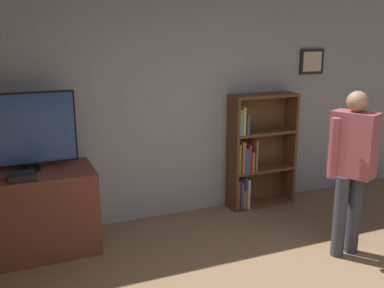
# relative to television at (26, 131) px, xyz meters

# --- Properties ---
(wall_back) EXTENTS (6.81, 0.09, 2.70)m
(wall_back) POSITION_rel_television_xyz_m (1.71, 0.35, 0.09)
(wall_back) COLOR #9EA3A8
(wall_back) RESTS_ON ground_plane
(tv_ledge) EXTENTS (1.22, 0.67, 0.85)m
(tv_ledge) POSITION_rel_television_xyz_m (0.00, -0.07, -0.83)
(tv_ledge) COLOR brown
(tv_ledge) RESTS_ON ground_plane
(television) EXTENTS (0.96, 0.22, 0.79)m
(television) POSITION_rel_television_xyz_m (0.00, 0.00, 0.00)
(television) COLOR black
(television) RESTS_ON tv_ledge
(game_console) EXTENTS (0.24, 0.23, 0.06)m
(game_console) POSITION_rel_television_xyz_m (-0.08, -0.26, -0.38)
(game_console) COLOR black
(game_console) RESTS_ON tv_ledge
(bookshelf) EXTENTS (0.88, 0.28, 1.45)m
(bookshelf) POSITION_rel_television_xyz_m (2.71, 0.17, -0.56)
(bookshelf) COLOR brown
(bookshelf) RESTS_ON ground_plane
(person) EXTENTS (0.56, 0.47, 1.67)m
(person) POSITION_rel_television_xyz_m (2.88, -1.34, -0.28)
(person) COLOR #383842
(person) RESTS_ON ground_plane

